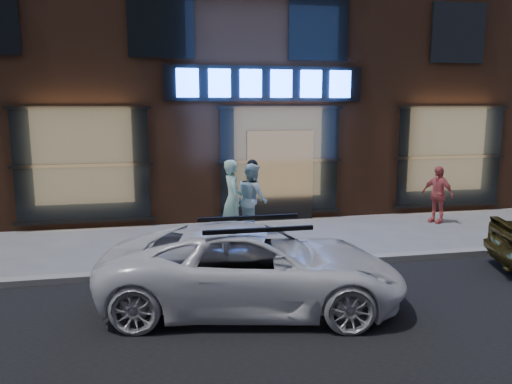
% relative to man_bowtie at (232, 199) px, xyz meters
% --- Properties ---
extents(ground, '(90.00, 90.00, 0.00)m').
position_rel_man_bowtie_xyz_m(ground, '(1.52, -2.42, -0.91)').
color(ground, slate).
rests_on(ground, ground).
extents(curb, '(60.00, 0.25, 0.12)m').
position_rel_man_bowtie_xyz_m(curb, '(1.52, -2.42, -0.85)').
color(curb, gray).
rests_on(curb, ground).
extents(storefront_building, '(30.20, 8.28, 10.30)m').
position_rel_man_bowtie_xyz_m(storefront_building, '(1.52, 5.57, 4.24)').
color(storefront_building, '#54301E').
rests_on(storefront_building, ground).
extents(man_bowtie, '(0.49, 0.70, 1.83)m').
position_rel_man_bowtie_xyz_m(man_bowtie, '(0.00, 0.00, 0.00)').
color(man_bowtie, '#C1FDE0').
rests_on(man_bowtie, ground).
extents(man_cap, '(0.82, 0.96, 1.72)m').
position_rel_man_bowtie_xyz_m(man_cap, '(0.51, 0.22, -0.05)').
color(man_cap, white).
rests_on(man_cap, ground).
extents(passerby, '(0.74, 0.95, 1.50)m').
position_rel_man_bowtie_xyz_m(passerby, '(5.50, 0.39, -0.16)').
color(passerby, '#E0605C').
rests_on(passerby, ground).
extents(white_suv, '(4.87, 2.95, 1.26)m').
position_rel_man_bowtie_xyz_m(white_suv, '(-0.33, -4.12, -0.28)').
color(white_suv, white).
rests_on(white_suv, ground).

